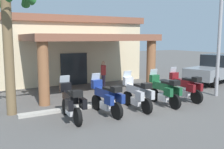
% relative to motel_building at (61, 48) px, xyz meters
% --- Properties ---
extents(ground_plane, '(80.00, 80.00, 0.00)m').
position_rel_motel_building_xyz_m(ground_plane, '(-0.10, -9.23, -2.32)').
color(ground_plane, '#514F4C').
extents(motel_building, '(11.08, 11.40, 4.56)m').
position_rel_motel_building_xyz_m(motel_building, '(0.00, 0.00, 0.00)').
color(motel_building, beige).
rests_on(motel_building, ground_plane).
extents(motorcycle_black, '(0.73, 2.21, 1.61)m').
position_rel_motel_building_xyz_m(motorcycle_black, '(-2.97, -9.81, -1.63)').
color(motorcycle_black, black).
rests_on(motorcycle_black, ground_plane).
extents(motorcycle_blue, '(0.73, 2.21, 1.61)m').
position_rel_motel_building_xyz_m(motorcycle_blue, '(-1.47, -9.83, -1.63)').
color(motorcycle_blue, black).
rests_on(motorcycle_blue, ground_plane).
extents(motorcycle_silver, '(0.72, 2.21, 1.61)m').
position_rel_motel_building_xyz_m(motorcycle_silver, '(0.04, -9.85, -1.63)').
color(motorcycle_silver, black).
rests_on(motorcycle_silver, ground_plane).
extents(motorcycle_green, '(0.72, 2.21, 1.61)m').
position_rel_motel_building_xyz_m(motorcycle_green, '(1.54, -9.89, -1.63)').
color(motorcycle_green, black).
rests_on(motorcycle_green, ground_plane).
extents(motorcycle_maroon, '(0.71, 2.21, 1.61)m').
position_rel_motel_building_xyz_m(motorcycle_maroon, '(3.05, -9.69, -1.63)').
color(motorcycle_maroon, black).
rests_on(motorcycle_maroon, ground_plane).
extents(pedestrian, '(0.32, 0.53, 1.68)m').
position_rel_motel_building_xyz_m(pedestrian, '(1.02, -4.87, -1.35)').
color(pedestrian, '#3F334C').
rests_on(pedestrian, ground_plane).
extents(pickup_truck_gray, '(5.51, 3.13, 1.95)m').
position_rel_motel_building_xyz_m(pickup_truck_gray, '(8.72, -6.89, -1.39)').
color(pickup_truck_gray, black).
rests_on(pickup_truck_gray, ground_plane).
extents(palm_tree_roadside, '(2.34, 2.42, 5.46)m').
position_rel_motel_building_xyz_m(palm_tree_roadside, '(-4.84, -7.90, 1.58)').
color(palm_tree_roadside, brown).
rests_on(palm_tree_roadside, ground_plane).
extents(roadside_sign, '(1.40, 0.18, 6.53)m').
position_rel_motel_building_xyz_m(roadside_sign, '(5.28, -9.79, 2.06)').
color(roadside_sign, '#99999E').
rests_on(roadside_sign, ground_plane).
extents(curb_strip, '(9.53, 0.36, 0.12)m').
position_rel_motel_building_xyz_m(curb_strip, '(0.04, -8.52, -2.26)').
color(curb_strip, '#ADA89E').
rests_on(curb_strip, ground_plane).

